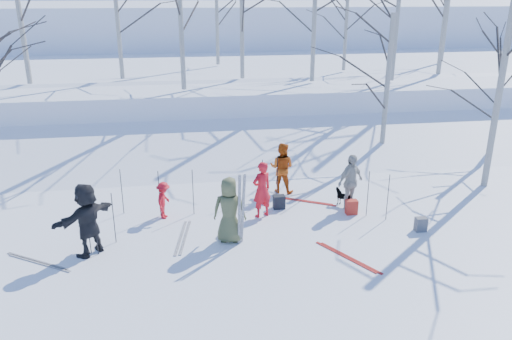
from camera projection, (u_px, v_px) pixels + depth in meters
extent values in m
plane|color=white|center=(265.00, 236.00, 12.93)|extent=(120.00, 120.00, 0.00)
cube|color=white|center=(235.00, 151.00, 19.40)|extent=(70.00, 9.49, 4.12)
cube|color=white|center=(215.00, 84.00, 28.42)|extent=(70.00, 18.00, 2.20)
cube|color=white|center=(199.00, 36.00, 47.62)|extent=(90.00, 30.00, 6.00)
imported|color=#4C5332|center=(229.00, 210.00, 12.42)|extent=(0.93, 0.70, 1.70)
imported|color=red|center=(262.00, 190.00, 13.83)|extent=(0.70, 0.60, 1.62)
imported|color=#BA490E|center=(282.00, 168.00, 15.56)|extent=(0.97, 0.90, 1.61)
imported|color=red|center=(164.00, 200.00, 13.83)|extent=(0.57, 0.77, 1.06)
imported|color=beige|center=(350.00, 182.00, 14.33)|extent=(1.04, 0.83, 1.65)
imported|color=black|center=(87.00, 219.00, 11.79)|extent=(1.54, 1.59, 1.81)
imported|color=black|center=(344.00, 197.00, 14.77)|extent=(0.64, 0.60, 0.51)
cube|color=silver|center=(239.00, 210.00, 12.19)|extent=(0.09, 0.16, 1.90)
cube|color=silver|center=(243.00, 209.00, 12.24)|extent=(0.15, 0.23, 1.89)
cylinder|color=black|center=(277.00, 177.00, 15.14)|extent=(0.02, 0.02, 1.34)
cylinder|color=black|center=(388.00, 198.00, 13.65)|extent=(0.02, 0.02, 1.34)
cylinder|color=black|center=(96.00, 229.00, 11.83)|extent=(0.02, 0.02, 1.34)
cylinder|color=black|center=(159.00, 194.00, 13.91)|extent=(0.02, 0.02, 1.34)
cylinder|color=black|center=(88.00, 228.00, 11.87)|extent=(0.02, 0.02, 1.34)
cylinder|color=black|center=(262.00, 181.00, 14.84)|extent=(0.02, 0.02, 1.34)
cylinder|color=black|center=(368.00, 194.00, 13.90)|extent=(0.02, 0.02, 1.34)
cylinder|color=black|center=(114.00, 218.00, 12.41)|extent=(0.02, 0.02, 1.34)
cylinder|color=black|center=(193.00, 192.00, 14.01)|extent=(0.02, 0.02, 1.34)
cylinder|color=black|center=(122.00, 192.00, 14.05)|extent=(0.02, 0.02, 1.34)
cube|color=#B2271B|center=(352.00, 207.00, 14.17)|extent=(0.32, 0.22, 0.42)
cube|color=#505157|center=(421.00, 224.00, 13.17)|extent=(0.30, 0.20, 0.38)
cube|color=black|center=(279.00, 202.00, 14.55)|extent=(0.34, 0.24, 0.40)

